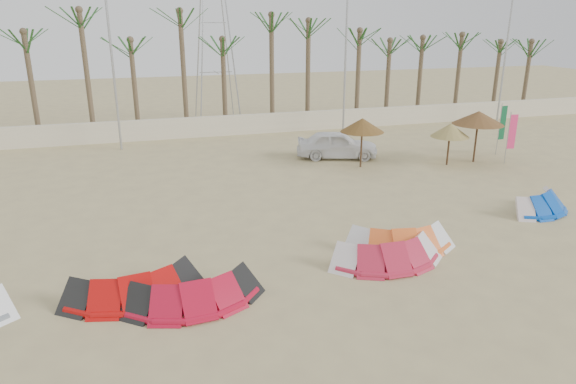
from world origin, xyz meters
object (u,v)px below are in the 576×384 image
object	(u,v)px
car	(337,144)
parasol_right	(478,118)
kite_red_left	(133,279)
kite_red_mid	(192,285)
kite_blue	(537,200)
parasol_left	(362,125)
parasol_mid	(450,130)
kite_orange	(395,234)
kite_red_right	(383,248)

from	to	relation	value
car	parasol_right	bearing A→B (deg)	-95.43
kite_red_left	kite_red_mid	distance (m)	1.72
parasol_right	kite_red_mid	bearing A→B (deg)	-148.16
kite_red_left	kite_red_mid	bearing A→B (deg)	-28.05
kite_red_left	kite_blue	world-z (taller)	same
parasol_left	parasol_mid	world-z (taller)	parasol_left
kite_orange	kite_blue	world-z (taller)	same
kite_red_mid	parasol_left	distance (m)	14.75
kite_red_mid	parasol_right	bearing A→B (deg)	31.84
kite_orange	kite_red_right	bearing A→B (deg)	-135.86
parasol_right	kite_red_right	bearing A→B (deg)	-137.13
kite_red_left	car	xyz separation A→B (m)	(10.91, 12.07, 0.33)
parasol_left	car	bearing A→B (deg)	103.42
kite_blue	parasol_right	xyz separation A→B (m)	(2.12, 7.01, 1.95)
kite_red_mid	kite_red_right	world-z (taller)	same
kite_red_right	kite_orange	size ratio (longest dim) A/B	0.95
kite_orange	parasol_left	size ratio (longest dim) A/B	1.48
parasol_mid	car	bearing A→B (deg)	149.15
kite_red_right	kite_orange	distance (m)	1.26
parasol_mid	parasol_right	size ratio (longest dim) A/B	0.80
parasol_mid	kite_red_right	bearing A→B (deg)	-132.15
kite_red_left	kite_orange	bearing A→B (deg)	4.88
parasol_mid	car	world-z (taller)	parasol_mid
parasol_mid	parasol_right	xyz separation A→B (m)	(1.70, 0.10, 0.53)
kite_red_mid	kite_red_right	distance (m)	6.07
kite_blue	parasol_right	size ratio (longest dim) A/B	1.20
kite_red_left	kite_red_right	distance (m)	7.55
kite_red_right	parasol_right	world-z (taller)	parasol_right
kite_red_right	parasol_left	xyz separation A→B (m)	(3.85, 10.16, 1.76)
kite_red_mid	parasol_right	size ratio (longest dim) A/B	1.38
kite_red_left	parasol_left	world-z (taller)	parasol_left
kite_red_right	kite_blue	bearing A→B (deg)	16.30
kite_orange	parasol_right	bearing A→B (deg)	42.74
kite_red_mid	parasol_right	distance (m)	19.04
kite_orange	parasol_left	world-z (taller)	parasol_left
kite_blue	parasol_left	distance (m)	9.01
parasol_left	parasol_right	xyz separation A→B (m)	(6.21, -0.83, 0.19)
parasol_left	parasol_mid	bearing A→B (deg)	-11.62
kite_orange	parasol_left	xyz separation A→B (m)	(2.94, 9.28, 1.76)
kite_red_mid	kite_blue	distance (m)	14.28
kite_red_right	kite_blue	world-z (taller)	same
kite_blue	kite_red_mid	bearing A→B (deg)	-167.97
kite_red_mid	kite_red_left	bearing A→B (deg)	151.95
kite_red_left	kite_blue	distance (m)	15.64
kite_orange	parasol_mid	size ratio (longest dim) A/B	1.72
kite_orange	parasol_right	size ratio (longest dim) A/B	1.38
kite_blue	parasol_left	size ratio (longest dim) A/B	1.29
kite_blue	car	distance (m)	10.91
kite_red_mid	parasol_left	xyz separation A→B (m)	(9.88, 10.81, 1.76)
kite_red_mid	kite_orange	distance (m)	7.10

